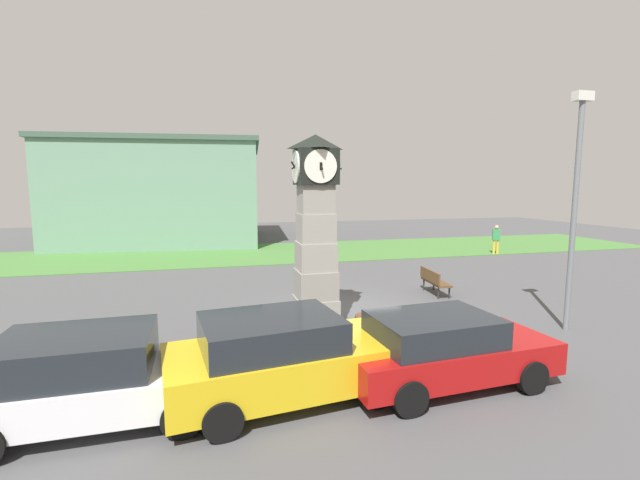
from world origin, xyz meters
TOP-DOWN VIEW (x-y plane):
  - ground_plane at (0.00, 0.00)m, footprint 66.61×66.61m
  - clock_tower at (-1.33, -1.08)m, footprint 1.42×1.47m
  - bollard_near_tower at (-0.75, -3.13)m, footprint 0.29×0.29m
  - bollard_mid_row at (-1.26, -4.31)m, footprint 0.26×0.26m
  - car_navy_sedan at (-6.10, -4.98)m, footprint 4.33×2.10m
  - car_near_tower at (-2.90, -5.04)m, footprint 4.58×2.46m
  - car_by_building at (0.21, -5.23)m, footprint 4.31×2.15m
  - bench at (3.62, 1.19)m, footprint 0.67×1.64m
  - pedestrian_by_cars at (11.63, 8.51)m, footprint 0.47×0.40m
  - street_lamp_far_side at (5.18, -3.19)m, footprint 0.50×0.24m
  - warehouse_blue_far at (-7.11, 19.98)m, footprint 14.05×13.08m
  - grass_verge_far at (3.17, 12.21)m, footprint 39.97×7.86m

SIDE VIEW (x-z plane):
  - ground_plane at x=0.00m, z-range 0.00..0.00m
  - grass_verge_far at x=3.17m, z-range 0.00..0.04m
  - bollard_near_tower at x=-0.75m, z-range 0.00..0.91m
  - bollard_mid_row at x=-1.26m, z-range 0.01..0.98m
  - bench at x=3.62m, z-range 0.07..0.97m
  - car_by_building at x=0.21m, z-range 0.02..1.44m
  - car_navy_sedan at x=-6.10m, z-range 0.01..1.51m
  - car_near_tower at x=-2.90m, z-range 0.01..1.59m
  - pedestrian_by_cars at x=11.63m, z-range 0.12..1.80m
  - clock_tower at x=-1.33m, z-range -0.03..5.24m
  - warehouse_blue_far at x=-7.11m, z-range 0.01..6.89m
  - street_lamp_far_side at x=5.18m, z-range 0.49..6.79m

